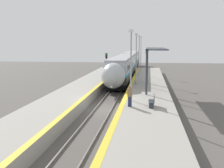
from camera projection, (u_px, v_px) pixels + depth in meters
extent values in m
plane|color=#56514C|center=(104.00, 110.00, 24.60)|extent=(120.00, 120.00, 0.00)
cube|color=slate|center=(95.00, 109.00, 24.69)|extent=(0.08, 90.00, 0.15)
cube|color=slate|center=(112.00, 109.00, 24.50)|extent=(0.08, 90.00, 0.15)
cube|color=black|center=(123.00, 78.00, 42.58)|extent=(2.43, 19.04, 0.73)
cube|color=#28282D|center=(123.00, 72.00, 42.46)|extent=(2.76, 20.70, 0.90)
cube|color=#198CBF|center=(123.00, 68.00, 42.37)|extent=(2.77, 20.70, 0.31)
cube|color=#B2B7BC|center=(123.00, 63.00, 42.25)|extent=(2.76, 20.70, 1.37)
cube|color=black|center=(123.00, 63.00, 42.26)|extent=(2.78, 19.04, 0.75)
cube|color=#9E9EA3|center=(123.00, 57.00, 42.13)|extent=(2.48, 20.70, 0.30)
cylinder|color=black|center=(112.00, 86.00, 35.32)|extent=(0.12, 0.88, 0.88)
cylinder|color=black|center=(123.00, 86.00, 35.13)|extent=(0.12, 0.88, 0.88)
cylinder|color=black|center=(114.00, 84.00, 37.48)|extent=(0.12, 0.88, 0.88)
cylinder|color=black|center=(125.00, 84.00, 37.29)|extent=(0.12, 0.88, 0.88)
cylinder|color=black|center=(122.00, 75.00, 47.90)|extent=(0.12, 0.88, 0.88)
cylinder|color=black|center=(130.00, 75.00, 47.72)|extent=(0.12, 0.88, 0.88)
cylinder|color=black|center=(123.00, 73.00, 50.06)|extent=(0.12, 0.88, 0.88)
cylinder|color=black|center=(131.00, 73.00, 49.88)|extent=(0.12, 0.88, 0.88)
ellipsoid|color=#B2B7BC|center=(113.00, 76.00, 30.94)|extent=(2.65, 3.80, 2.83)
ellipsoid|color=black|center=(113.00, 72.00, 30.41)|extent=(1.93, 2.22, 1.44)
sphere|color=#F9F4CC|center=(112.00, 87.00, 29.69)|extent=(0.24, 0.24, 0.24)
cube|color=black|center=(132.00, 66.00, 63.66)|extent=(2.43, 19.04, 0.73)
cube|color=#28282D|center=(132.00, 63.00, 63.54)|extent=(2.76, 20.70, 0.90)
cube|color=#198CBF|center=(132.00, 60.00, 63.46)|extent=(2.77, 20.70, 0.31)
cube|color=#B2B7BC|center=(132.00, 56.00, 63.33)|extent=(2.76, 20.70, 1.37)
cube|color=black|center=(132.00, 56.00, 63.34)|extent=(2.78, 19.04, 0.75)
cube|color=#9E9EA3|center=(132.00, 52.00, 63.21)|extent=(2.48, 20.70, 0.30)
cylinder|color=black|center=(126.00, 70.00, 56.40)|extent=(0.12, 0.88, 0.88)
cylinder|color=black|center=(133.00, 70.00, 56.22)|extent=(0.12, 0.88, 0.88)
cylinder|color=black|center=(127.00, 69.00, 58.56)|extent=(0.12, 0.88, 0.88)
cylinder|color=black|center=(134.00, 69.00, 58.38)|extent=(0.12, 0.88, 0.88)
cylinder|color=black|center=(130.00, 65.00, 68.99)|extent=(0.12, 0.88, 0.88)
cylinder|color=black|center=(136.00, 65.00, 68.80)|extent=(0.12, 0.88, 0.88)
cylinder|color=black|center=(131.00, 64.00, 71.15)|extent=(0.12, 0.88, 0.88)
cylinder|color=black|center=(136.00, 64.00, 70.96)|extent=(0.12, 0.88, 0.88)
cube|color=#9E998E|center=(147.00, 106.00, 24.04)|extent=(4.30, 64.00, 0.97)
cube|color=yellow|center=(125.00, 99.00, 24.22)|extent=(0.40, 64.00, 0.01)
cube|color=#9E998E|center=(63.00, 103.00, 25.00)|extent=(3.97, 64.00, 0.97)
cube|color=yellow|center=(83.00, 98.00, 24.70)|extent=(0.40, 64.00, 0.01)
cube|color=#2D333D|center=(151.00, 106.00, 20.93)|extent=(0.36, 0.06, 0.42)
cube|color=#2D333D|center=(151.00, 102.00, 22.03)|extent=(0.36, 0.06, 0.42)
cube|color=#2D333D|center=(151.00, 101.00, 21.45)|extent=(0.44, 1.49, 0.03)
cube|color=#2D333D|center=(154.00, 98.00, 21.39)|extent=(0.04, 1.49, 0.44)
cube|color=navy|center=(130.00, 102.00, 21.52)|extent=(0.28, 0.20, 0.78)
cube|color=#7F6647|center=(130.00, 93.00, 21.42)|extent=(0.36, 0.22, 0.62)
sphere|color=#936B4C|center=(130.00, 87.00, 21.36)|extent=(0.21, 0.21, 0.21)
cylinder|color=#59595E|center=(106.00, 71.00, 39.68)|extent=(0.14, 0.14, 3.69)
cube|color=black|center=(106.00, 56.00, 39.36)|extent=(0.28, 0.20, 0.70)
sphere|color=#1ED833|center=(106.00, 55.00, 39.22)|extent=(0.14, 0.14, 0.14)
sphere|color=#330A0A|center=(106.00, 57.00, 39.27)|extent=(0.14, 0.14, 0.14)
cylinder|color=#9E9EA3|center=(131.00, 67.00, 23.44)|extent=(0.12, 0.12, 5.71)
cube|color=silver|center=(131.00, 31.00, 23.01)|extent=(0.36, 0.20, 0.24)
cylinder|color=#9E9EA3|center=(136.00, 60.00, 32.63)|extent=(0.12, 0.12, 5.71)
cube|color=silver|center=(136.00, 34.00, 32.20)|extent=(0.36, 0.20, 0.24)
cylinder|color=#9E9EA3|center=(139.00, 56.00, 41.82)|extent=(0.12, 0.12, 5.71)
cube|color=silver|center=(139.00, 36.00, 41.39)|extent=(0.36, 0.20, 0.24)
cylinder|color=#9E9EA3|center=(141.00, 54.00, 51.01)|extent=(0.12, 0.12, 5.71)
cube|color=silver|center=(141.00, 37.00, 50.57)|extent=(0.36, 0.20, 0.24)
cylinder|color=#333842|center=(147.00, 73.00, 26.24)|extent=(0.20, 0.20, 4.02)
cylinder|color=#333842|center=(147.00, 67.00, 33.52)|extent=(0.20, 0.20, 4.02)
cube|color=#333842|center=(147.00, 50.00, 29.58)|extent=(0.24, 10.42, 0.36)
cube|color=#333842|center=(156.00, 49.00, 29.44)|extent=(2.00, 10.42, 0.10)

